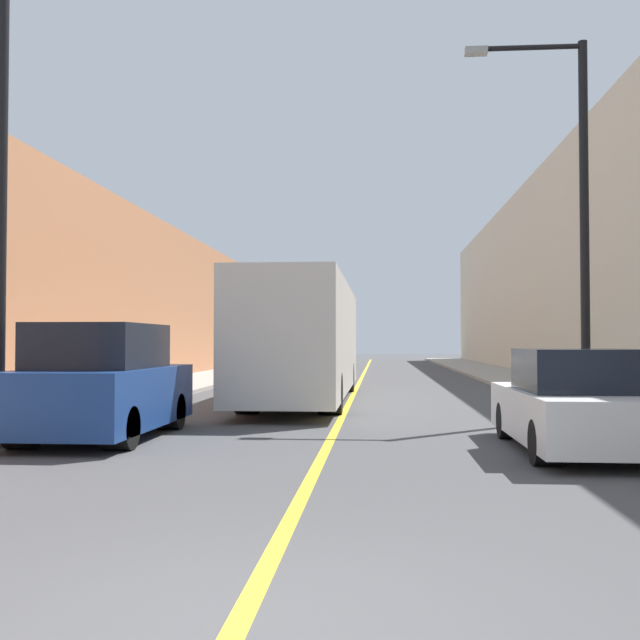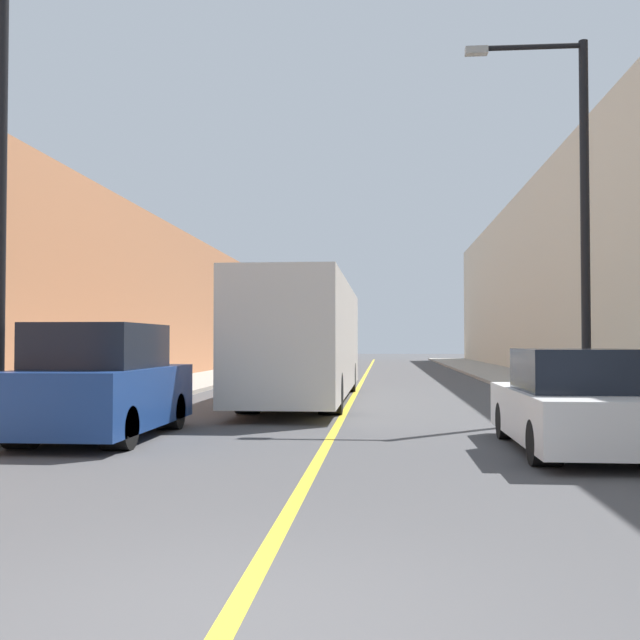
% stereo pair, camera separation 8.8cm
% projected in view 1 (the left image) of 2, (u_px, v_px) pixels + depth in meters
% --- Properties ---
extents(ground_plane, '(200.00, 200.00, 0.00)m').
position_uv_depth(ground_plane, '(234.00, 632.00, 4.27)').
color(ground_plane, '#474749').
extents(sidewalk_left, '(3.31, 72.00, 0.13)m').
position_uv_depth(sidewalk_left, '(217.00, 376.00, 34.70)').
color(sidewalk_left, '#9E998E').
rests_on(sidewalk_left, ground).
extents(sidewalk_right, '(3.31, 72.00, 0.13)m').
position_uv_depth(sidewalk_right, '(510.00, 377.00, 33.64)').
color(sidewalk_right, '#9E998E').
rests_on(sidewalk_right, ground).
extents(building_row_left, '(4.00, 72.00, 6.82)m').
position_uv_depth(building_row_left, '(141.00, 305.00, 35.09)').
color(building_row_left, '#B2724C').
rests_on(building_row_left, ground).
extents(building_row_right, '(4.00, 72.00, 9.94)m').
position_uv_depth(building_row_right, '(592.00, 268.00, 33.49)').
color(building_row_right, beige).
rests_on(building_row_right, ground).
extents(road_center_line, '(0.16, 72.00, 0.01)m').
position_uv_depth(road_center_line, '(362.00, 378.00, 34.17)').
color(road_center_line, gold).
rests_on(road_center_line, ground).
extents(bus, '(2.44, 12.61, 3.24)m').
position_uv_depth(bus, '(306.00, 339.00, 21.06)').
color(bus, silver).
rests_on(bus, ground).
extents(parked_suv_left, '(1.98, 4.43, 1.96)m').
position_uv_depth(parked_suv_left, '(103.00, 386.00, 12.82)').
color(parked_suv_left, navy).
rests_on(parked_suv_left, ground).
extents(car_right_near, '(1.84, 4.52, 1.55)m').
position_uv_depth(car_right_near, '(576.00, 405.00, 11.28)').
color(car_right_near, silver).
rests_on(car_right_near, ground).
extents(street_lamp_left, '(2.68, 0.24, 7.92)m').
position_uv_depth(street_lamp_left, '(15.00, 159.00, 12.21)').
color(street_lamp_left, black).
rests_on(street_lamp_left, sidewalk_left).
extents(street_lamp_right, '(2.68, 0.24, 8.19)m').
position_uv_depth(street_lamp_right, '(574.00, 200.00, 16.49)').
color(street_lamp_right, black).
rests_on(street_lamp_right, sidewalk_right).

